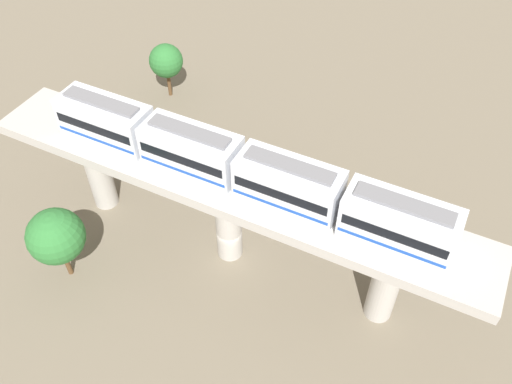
% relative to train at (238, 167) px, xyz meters
% --- Properties ---
extents(ground_plane, '(120.00, 120.00, 0.00)m').
position_rel_train_xyz_m(ground_plane, '(0.00, 0.95, -9.34)').
color(ground_plane, '#706654').
extents(viaduct, '(5.20, 35.80, 7.81)m').
position_rel_train_xyz_m(viaduct, '(0.00, 0.95, -3.25)').
color(viaduct, '#B7B2AA').
rests_on(viaduct, ground).
extents(train, '(2.64, 27.45, 3.24)m').
position_rel_train_xyz_m(train, '(0.00, 0.00, 0.00)').
color(train, silver).
rests_on(train, viaduct).
extents(parked_car_white, '(2.74, 4.51, 1.76)m').
position_rel_train_xyz_m(parked_car_white, '(8.33, 5.75, -8.60)').
color(parked_car_white, white).
rests_on(parked_car_white, ground).
extents(parked_car_orange, '(2.50, 4.45, 1.76)m').
position_rel_train_xyz_m(parked_car_orange, '(7.22, 11.86, -8.60)').
color(parked_car_orange, orange).
rests_on(parked_car_orange, ground).
extents(tree_near_viaduct, '(3.98, 3.98, 6.22)m').
position_rel_train_xyz_m(tree_near_viaduct, '(-6.98, 10.54, -5.13)').
color(tree_near_viaduct, brown).
rests_on(tree_near_viaduct, ground).
extents(tree_mid_lot, '(3.30, 3.30, 5.64)m').
position_rel_train_xyz_m(tree_mid_lot, '(14.96, 16.01, -5.38)').
color(tree_mid_lot, brown).
rests_on(tree_mid_lot, ground).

